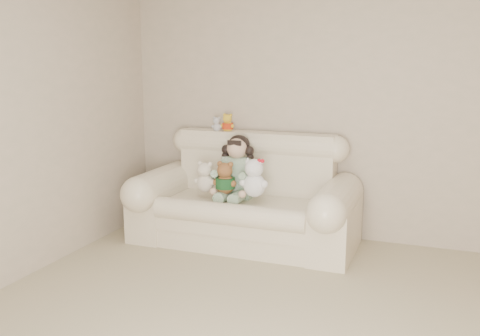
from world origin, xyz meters
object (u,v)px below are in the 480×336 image
Objects in this scene: sofa at (244,190)px; cream_teddy at (205,174)px; seated_child at (237,166)px; brown_teddy at (225,175)px; white_cat at (254,174)px.

sofa is 0.40m from cream_teddy.
cream_teddy is at bearing -143.69° from seated_child.
white_cat is at bearing -21.68° from brown_teddy.
white_cat is (0.15, -0.12, 0.20)m from sofa.
cream_teddy is at bearing 178.95° from white_cat.
sofa is 5.83× the size of brown_teddy.
sofa is 0.25m from brown_teddy.
seated_child is at bearing 140.24° from sofa.
white_cat is 1.24× the size of cream_teddy.
seated_child reaches higher than white_cat.
seated_child reaches higher than cream_teddy.
sofa is at bearing 18.84° from brown_teddy.
brown_teddy is 0.21m from cream_teddy.
cream_teddy is (-0.21, 0.01, -0.01)m from brown_teddy.
sofa reaches higher than white_cat.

